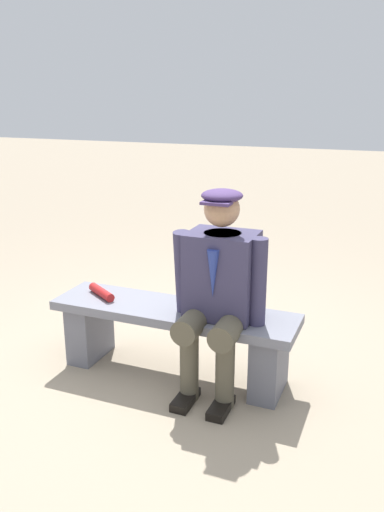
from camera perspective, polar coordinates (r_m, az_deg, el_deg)
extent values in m
plane|color=gray|center=(3.50, -1.95, -12.43)|extent=(30.00, 30.00, 0.00)
cube|color=slate|center=(3.32, -2.02, -6.02)|extent=(1.56, 0.41, 0.06)
cube|color=slate|center=(3.24, 8.30, -11.28)|extent=(0.17, 0.35, 0.40)
cube|color=slate|center=(3.68, -10.91, -7.74)|extent=(0.17, 0.35, 0.40)
cube|color=#393554|center=(3.11, 3.23, -2.01)|extent=(0.40, 0.30, 0.51)
cylinder|color=#1E2338|center=(3.04, 3.30, 1.97)|extent=(0.22, 0.22, 0.06)
cone|color=navy|center=(2.95, 2.27, -1.93)|extent=(0.07, 0.07, 0.28)
sphere|color=tan|center=(2.98, 3.23, 5.07)|extent=(0.20, 0.20, 0.20)
ellipsoid|color=#44305F|center=(2.97, 3.25, 6.52)|extent=(0.23, 0.23, 0.07)
cube|color=#44305F|center=(2.89, 2.65, 5.71)|extent=(0.16, 0.09, 0.02)
cylinder|color=brown|center=(3.06, 4.36, -7.42)|extent=(0.15, 0.44, 0.15)
cylinder|color=brown|center=(3.06, 3.57, -12.19)|extent=(0.11, 0.11, 0.46)
cube|color=black|center=(3.12, 3.13, -15.97)|extent=(0.10, 0.24, 0.05)
cylinder|color=#393554|center=(3.01, 7.09, -2.97)|extent=(0.10, 0.10, 0.53)
cylinder|color=brown|center=(3.13, 0.53, -6.82)|extent=(0.15, 0.44, 0.15)
cylinder|color=brown|center=(3.13, -0.30, -11.48)|extent=(0.11, 0.11, 0.46)
cube|color=black|center=(3.19, -0.72, -15.18)|extent=(0.10, 0.24, 0.05)
cylinder|color=#393554|center=(3.15, -0.94, -1.92)|extent=(0.11, 0.16, 0.54)
cylinder|color=#B21E1E|center=(3.52, -9.69, -3.84)|extent=(0.25, 0.19, 0.06)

